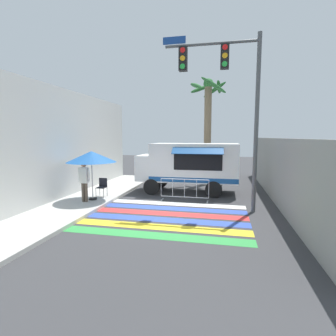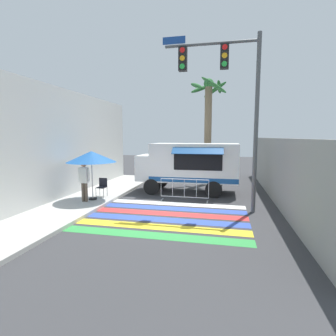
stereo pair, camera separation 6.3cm
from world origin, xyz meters
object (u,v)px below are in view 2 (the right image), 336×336
object	(u,v)px
traffic_signal_pole	(227,86)
patio_umbrella	(91,157)
food_truck	(187,164)
vendor_person	(84,179)
folding_chair	(102,185)
barricade_front	(184,190)
palm_tree	(208,118)

from	to	relation	value
traffic_signal_pole	patio_umbrella	size ratio (longest dim) A/B	3.13
food_truck	vendor_person	bearing A→B (deg)	-138.84
folding_chair	barricade_front	xyz separation A→B (m)	(3.86, 0.45, -0.14)
traffic_signal_pole	vendor_person	xyz separation A→B (m)	(-5.95, -0.38, -3.73)
traffic_signal_pole	vendor_person	world-z (taller)	traffic_signal_pole
folding_chair	patio_umbrella	bearing A→B (deg)	-118.84
food_truck	folding_chair	size ratio (longest dim) A/B	6.02
traffic_signal_pole	food_truck	bearing A→B (deg)	122.30
food_truck	barricade_front	bearing A→B (deg)	-85.21
patio_umbrella	palm_tree	bearing A→B (deg)	50.89
patio_umbrella	vendor_person	xyz separation A→B (m)	(-0.15, -0.43, -0.92)
barricade_front	folding_chair	bearing A→B (deg)	-173.28
folding_chair	food_truck	bearing A→B (deg)	15.90
barricade_front	traffic_signal_pole	bearing A→B (deg)	-33.12
traffic_signal_pole	palm_tree	xyz separation A→B (m)	(-1.09, 5.85, -0.78)
vendor_person	palm_tree	world-z (taller)	palm_tree
patio_umbrella	barricade_front	xyz separation A→B (m)	(4.00, 1.12, -1.55)
traffic_signal_pole	patio_umbrella	xyz separation A→B (m)	(-5.80, 0.05, -2.81)
vendor_person	barricade_front	size ratio (longest dim) A/B	0.78
folding_chair	vendor_person	bearing A→B (deg)	-121.52
patio_umbrella	folding_chair	bearing A→B (deg)	78.07
traffic_signal_pole	barricade_front	bearing A→B (deg)	146.88
food_truck	traffic_signal_pole	size ratio (longest dim) A/B	0.76
food_truck	patio_umbrella	world-z (taller)	food_truck
food_truck	barricade_front	xyz separation A→B (m)	(0.16, -1.93, -1.02)
vendor_person	palm_tree	size ratio (longest dim) A/B	0.27
vendor_person	palm_tree	xyz separation A→B (m)	(4.86, 6.23, 2.95)
folding_chair	barricade_front	world-z (taller)	barricade_front
traffic_signal_pole	barricade_front	distance (m)	4.86
food_truck	barricade_front	world-z (taller)	food_truck
food_truck	vendor_person	distance (m)	5.31
folding_chair	palm_tree	bearing A→B (deg)	31.38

